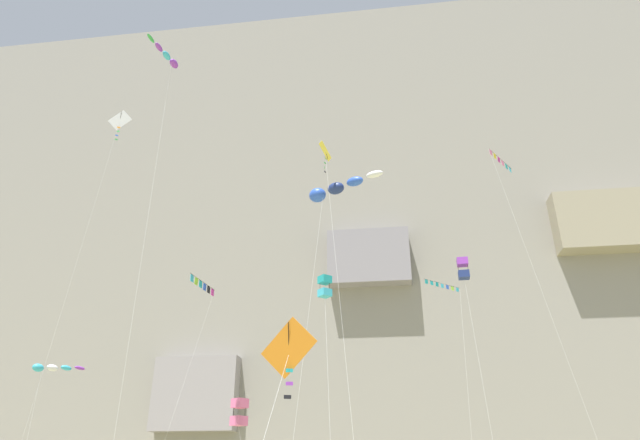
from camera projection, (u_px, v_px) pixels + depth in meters
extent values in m
cube|color=gray|center=(371.00, 246.00, 77.43)|extent=(180.00, 23.68, 66.63)
cube|color=gray|center=(197.00, 394.00, 59.41)|extent=(9.27, 2.88, 7.77)
cube|color=gray|center=(369.00, 261.00, 64.03)|extent=(9.51, 4.34, 6.55)
cube|color=gray|center=(623.00, 221.00, 60.87)|extent=(15.09, 3.09, 6.91)
cube|color=yellow|center=(325.00, 151.00, 30.43)|extent=(0.57, 1.27, 1.34)
cylinder|color=black|center=(325.00, 151.00, 30.43)|extent=(0.34, 0.07, 1.09)
cube|color=#8CCC33|center=(326.00, 159.00, 30.21)|extent=(0.07, 0.16, 0.08)
cube|color=green|center=(325.00, 163.00, 30.09)|extent=(0.08, 0.15, 0.08)
cube|color=green|center=(325.00, 167.00, 29.98)|extent=(0.02, 0.16, 0.08)
cube|color=black|center=(325.00, 172.00, 29.85)|extent=(0.06, 0.16, 0.08)
cylinder|color=silver|center=(342.00, 320.00, 24.50)|extent=(1.86, 3.37, 19.98)
cube|color=orange|center=(289.00, 348.00, 22.51)|extent=(2.48, 0.63, 2.46)
cylinder|color=black|center=(289.00, 348.00, 22.51)|extent=(0.05, 0.63, 2.00)
cube|color=teal|center=(289.00, 370.00, 22.11)|extent=(0.30, 0.09, 0.15)
cube|color=purple|center=(289.00, 384.00, 21.88)|extent=(0.30, 0.08, 0.15)
cube|color=black|center=(287.00, 397.00, 21.67)|extent=(0.29, 0.12, 0.15)
ellipsoid|color=blue|center=(318.00, 195.00, 31.35)|extent=(1.33, 1.21, 0.91)
ellipsoid|color=navy|center=(336.00, 188.00, 30.79)|extent=(1.26, 1.07, 0.75)
ellipsoid|color=blue|center=(355.00, 181.00, 30.23)|extent=(1.18, 0.93, 0.60)
ellipsoid|color=white|center=(375.00, 174.00, 29.66)|extent=(1.11, 0.78, 0.45)
cylinder|color=silver|center=(304.00, 352.00, 26.32)|extent=(1.63, 2.29, 18.14)
cube|color=purple|center=(462.00, 262.00, 37.71)|extent=(0.78, 0.78, 0.52)
cube|color=navy|center=(464.00, 275.00, 37.31)|extent=(0.78, 0.78, 0.52)
cylinder|color=black|center=(468.00, 268.00, 37.47)|extent=(0.03, 0.03, 1.40)
cylinder|color=black|center=(458.00, 269.00, 37.55)|extent=(0.03, 0.03, 1.40)
cylinder|color=silver|center=(485.00, 395.00, 32.14)|extent=(0.24, 3.76, 15.85)
ellipsoid|color=purple|center=(174.00, 64.00, 40.11)|extent=(0.66, 0.94, 0.60)
ellipsoid|color=#38B2D1|center=(167.00, 56.00, 39.20)|extent=(0.56, 0.92, 0.50)
ellipsoid|color=purple|center=(159.00, 47.00, 38.30)|extent=(0.47, 0.89, 0.41)
ellipsoid|color=green|center=(151.00, 38.00, 37.40)|extent=(0.37, 0.87, 0.31)
cylinder|color=silver|center=(143.00, 248.00, 31.32)|extent=(1.91, 3.91, 31.09)
cylinder|color=black|center=(500.00, 159.00, 41.44)|extent=(2.29, 3.35, 0.02)
cube|color=pink|center=(491.00, 153.00, 40.21)|extent=(0.23, 0.32, 0.41)
cube|color=yellow|center=(495.00, 156.00, 40.66)|extent=(0.24, 0.32, 0.41)
cube|color=#CC3399|center=(499.00, 160.00, 41.11)|extent=(0.25, 0.33, 0.41)
cube|color=pink|center=(503.00, 163.00, 41.57)|extent=(0.24, 0.32, 0.41)
cube|color=teal|center=(506.00, 166.00, 42.02)|extent=(0.23, 0.32, 0.41)
cube|color=#38B2D1|center=(510.00, 170.00, 42.48)|extent=(0.24, 0.33, 0.41)
cylinder|color=silver|center=(550.00, 313.00, 33.70)|extent=(3.95, 1.61, 25.55)
cylinder|color=black|center=(442.00, 284.00, 43.85)|extent=(3.09, 2.84, 0.02)
cube|color=#38B2D1|center=(457.00, 290.00, 44.70)|extent=(0.25, 0.23, 0.34)
cube|color=#8CCC33|center=(452.00, 288.00, 44.39)|extent=(0.26, 0.24, 0.34)
cube|color=blue|center=(447.00, 287.00, 44.08)|extent=(0.24, 0.23, 0.34)
cube|color=#38B2D1|center=(442.00, 286.00, 43.77)|extent=(0.24, 0.23, 0.34)
cube|color=teal|center=(437.00, 284.00, 43.46)|extent=(0.25, 0.24, 0.34)
cube|color=teal|center=(432.00, 283.00, 43.15)|extent=(0.26, 0.24, 0.34)
cube|color=teal|center=(426.00, 282.00, 42.84)|extent=(0.25, 0.23, 0.34)
cylinder|color=silver|center=(468.00, 396.00, 39.79)|extent=(1.00, 3.26, 17.65)
ellipsoid|color=#38B2D1|center=(38.00, 368.00, 37.94)|extent=(0.96, 0.99, 0.63)
ellipsoid|color=white|center=(52.00, 368.00, 38.54)|extent=(0.88, 0.91, 0.53)
ellipsoid|color=#38B2D1|center=(66.00, 368.00, 39.14)|extent=(0.80, 0.84, 0.43)
ellipsoid|color=purple|center=(80.00, 368.00, 39.74)|extent=(0.72, 0.76, 0.33)
cube|color=teal|center=(325.00, 280.00, 36.25)|extent=(1.01, 1.01, 0.50)
cube|color=#38B2D1|center=(325.00, 293.00, 35.86)|extent=(1.01, 1.01, 0.50)
cylinder|color=black|center=(330.00, 286.00, 36.01)|extent=(0.02, 0.02, 1.35)
cylinder|color=black|center=(320.00, 287.00, 36.09)|extent=(0.02, 0.02, 1.35)
cylinder|color=silver|center=(329.00, 405.00, 30.25)|extent=(1.09, 5.36, 14.29)
cube|color=white|center=(120.00, 120.00, 50.93)|extent=(2.12, 0.58, 2.16)
cylinder|color=black|center=(120.00, 120.00, 50.93)|extent=(0.16, 0.32, 1.77)
cube|color=orange|center=(119.00, 127.00, 50.58)|extent=(0.24, 0.14, 0.13)
cube|color=green|center=(118.00, 131.00, 50.39)|extent=(0.26, 0.05, 0.13)
cube|color=blue|center=(117.00, 135.00, 50.21)|extent=(0.25, 0.11, 0.13)
cube|color=green|center=(116.00, 139.00, 50.01)|extent=(0.22, 0.17, 0.13)
cylinder|color=silver|center=(68.00, 292.00, 42.99)|extent=(2.29, 1.83, 33.58)
cylinder|color=black|center=(203.00, 282.00, 50.07)|extent=(0.67, 5.10, 0.03)
cube|color=#CC3399|center=(212.00, 292.00, 51.80)|extent=(0.14, 0.58, 0.64)
cube|color=black|center=(209.00, 290.00, 51.05)|extent=(0.12, 0.57, 0.64)
cube|color=blue|center=(205.00, 287.00, 50.30)|extent=(0.11, 0.57, 0.64)
cube|color=teal|center=(201.00, 284.00, 49.55)|extent=(0.13, 0.58, 0.64)
cube|color=#8CCC33|center=(196.00, 281.00, 48.80)|extent=(0.17, 0.58, 0.64)
cube|color=#38B2D1|center=(192.00, 278.00, 48.05)|extent=(0.14, 0.58, 0.64)
cylinder|color=silver|center=(181.00, 392.00, 45.32)|extent=(2.13, 6.53, 19.77)
cube|color=pink|center=(240.00, 403.00, 37.95)|extent=(1.25, 1.25, 0.63)
cube|color=pink|center=(239.00, 421.00, 37.46)|extent=(1.25, 1.25, 0.63)
cylinder|color=black|center=(245.00, 412.00, 37.66)|extent=(0.03, 0.03, 1.71)
cylinder|color=black|center=(234.00, 412.00, 37.75)|extent=(0.03, 0.03, 1.71)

